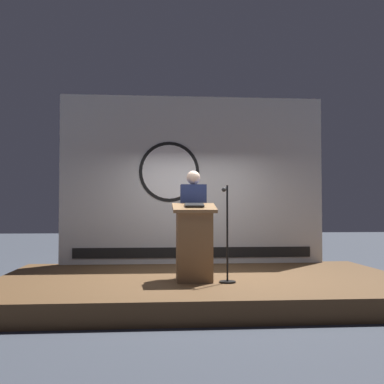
{
  "coord_description": "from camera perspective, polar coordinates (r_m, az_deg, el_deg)",
  "views": [
    {
      "loc": [
        -0.79,
        -7.48,
        1.36
      ],
      "look_at": [
        -0.18,
        -0.09,
        1.63
      ],
      "focal_mm": 44.39,
      "sensor_mm": 36.0,
      "label": 1
    }
  ],
  "objects": [
    {
      "name": "ground_plane",
      "position": [
        7.64,
        1.35,
        -12.37
      ],
      "size": [
        40.0,
        40.0,
        0.0
      ],
      "primitive_type": "plane",
      "color": "#383D47"
    },
    {
      "name": "microphone_stand",
      "position": [
        6.99,
        4.21,
        -6.81
      ],
      "size": [
        0.24,
        0.48,
        1.41
      ],
      "color": "black",
      "rests_on": "stage_platform"
    },
    {
      "name": "stage_platform",
      "position": [
        7.62,
        1.35,
        -11.26
      ],
      "size": [
        6.4,
        4.0,
        0.3
      ],
      "primitive_type": "cube",
      "color": "brown",
      "rests_on": "ground"
    },
    {
      "name": "podium",
      "position": [
        7.03,
        0.27,
        -6.13
      ],
      "size": [
        0.64,
        0.5,
        1.16
      ],
      "color": "olive",
      "rests_on": "stage_platform"
    },
    {
      "name": "speaker_person",
      "position": [
        7.5,
        0.16,
        -3.68
      ],
      "size": [
        0.4,
        0.26,
        1.67
      ],
      "color": "black",
      "rests_on": "stage_platform"
    },
    {
      "name": "banner_display",
      "position": [
        9.38,
        0.08,
        1.42
      ],
      "size": [
        5.19,
        0.12,
        3.3
      ],
      "color": "silver",
      "rests_on": "stage_platform"
    }
  ]
}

